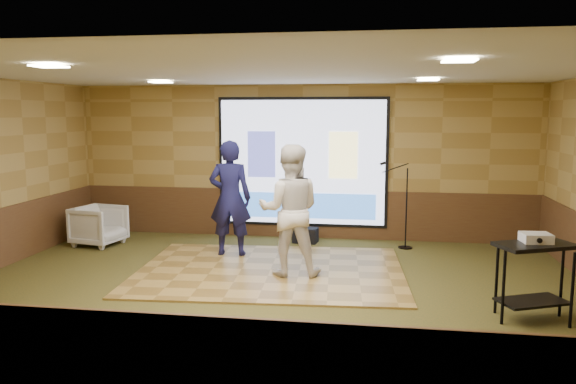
# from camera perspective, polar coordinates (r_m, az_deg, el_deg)

# --- Properties ---
(ground) EXTENTS (9.00, 9.00, 0.00)m
(ground) POSITION_cam_1_polar(r_m,az_deg,el_deg) (7.90, -1.83, -10.08)
(ground) COLOR #343B1B
(ground) RESTS_ON ground
(room_shell) EXTENTS (9.04, 7.04, 3.02)m
(room_shell) POSITION_cam_1_polar(r_m,az_deg,el_deg) (7.51, -1.90, 5.28)
(room_shell) COLOR #A38544
(room_shell) RESTS_ON ground
(wainscot_back) EXTENTS (9.00, 0.04, 0.95)m
(wainscot_back) POSITION_cam_1_polar(r_m,az_deg,el_deg) (11.12, 1.45, -2.21)
(wainscot_back) COLOR #4C2C19
(wainscot_back) RESTS_ON ground
(wainscot_front) EXTENTS (9.00, 0.04, 0.95)m
(wainscot_front) POSITION_cam_1_polar(r_m,az_deg,el_deg) (4.58, -10.26, -17.71)
(wainscot_front) COLOR #4C2C19
(wainscot_front) RESTS_ON ground
(projector_screen) EXTENTS (3.32, 0.06, 2.52)m
(projector_screen) POSITION_cam_1_polar(r_m,az_deg,el_deg) (10.94, 1.44, 2.90)
(projector_screen) COLOR black
(projector_screen) RESTS_ON room_shell
(downlight_nw) EXTENTS (0.32, 0.32, 0.02)m
(downlight_nw) POSITION_cam_1_polar(r_m,az_deg,el_deg) (9.86, -12.82, 10.84)
(downlight_nw) COLOR #FBEABC
(downlight_nw) RESTS_ON room_shell
(downlight_ne) EXTENTS (0.32, 0.32, 0.02)m
(downlight_ne) POSITION_cam_1_polar(r_m,az_deg,el_deg) (9.22, 14.06, 11.00)
(downlight_ne) COLOR #FBEABC
(downlight_ne) RESTS_ON room_shell
(downlight_sw) EXTENTS (0.32, 0.32, 0.02)m
(downlight_sw) POSITION_cam_1_polar(r_m,az_deg,el_deg) (6.90, -23.10, 11.68)
(downlight_sw) COLOR #FBEABC
(downlight_sw) RESTS_ON room_shell
(downlight_se) EXTENTS (0.32, 0.32, 0.02)m
(downlight_se) POSITION_cam_1_polar(r_m,az_deg,el_deg) (5.95, 17.00, 12.65)
(downlight_se) COLOR #FBEABC
(downlight_se) RESTS_ON room_shell
(dance_floor) EXTENTS (4.29, 3.37, 0.03)m
(dance_floor) POSITION_cam_1_polar(r_m,az_deg,el_deg) (8.85, -1.79, -7.97)
(dance_floor) COLOR olive
(dance_floor) RESTS_ON ground
(player_left) EXTENTS (0.75, 0.53, 1.97)m
(player_left) POSITION_cam_1_polar(r_m,az_deg,el_deg) (9.61, -5.90, -0.61)
(player_left) COLOR #161645
(player_left) RESTS_ON dance_floor
(player_right) EXTENTS (1.03, 0.84, 1.97)m
(player_right) POSITION_cam_1_polar(r_m,az_deg,el_deg) (8.39, 0.18, -1.85)
(player_right) COLOR silver
(player_right) RESTS_ON dance_floor
(av_table) EXTENTS (0.89, 0.47, 0.94)m
(av_table) POSITION_cam_1_polar(r_m,az_deg,el_deg) (7.28, 23.73, -7.00)
(av_table) COLOR black
(av_table) RESTS_ON ground
(projector) EXTENTS (0.35, 0.31, 0.11)m
(projector) POSITION_cam_1_polar(r_m,az_deg,el_deg) (7.26, 23.88, -4.27)
(projector) COLOR silver
(projector) RESTS_ON av_table
(mic_stand) EXTENTS (0.62, 0.26, 1.59)m
(mic_stand) POSITION_cam_1_polar(r_m,az_deg,el_deg) (10.44, 11.59, -2.94)
(mic_stand) COLOR black
(mic_stand) RESTS_ON ground
(banquet_chair) EXTENTS (0.96, 0.94, 0.74)m
(banquet_chair) POSITION_cam_1_polar(r_m,az_deg,el_deg) (11.05, -18.65, -3.25)
(banquet_chair) COLOR gray
(banquet_chair) RESTS_ON ground
(duffel_bag) EXTENTS (0.49, 0.35, 0.28)m
(duffel_bag) POSITION_cam_1_polar(r_m,az_deg,el_deg) (10.74, 1.78, -4.40)
(duffel_bag) COLOR black
(duffel_bag) RESTS_ON ground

